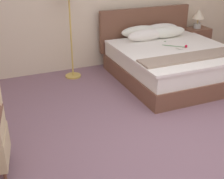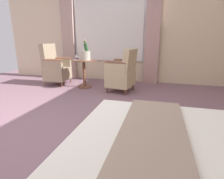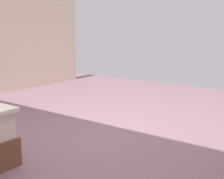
{
  "view_description": "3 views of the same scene",
  "coord_description": "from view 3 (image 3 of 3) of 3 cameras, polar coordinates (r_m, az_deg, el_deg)",
  "views": [
    {
      "loc": [
        -1.91,
        -2.36,
        2.18
      ],
      "look_at": [
        -0.6,
        0.72,
        0.62
      ],
      "focal_mm": 50.0,
      "sensor_mm": 36.0,
      "label": 1
    },
    {
      "loc": [
        1.55,
        1.4,
        1.09
      ],
      "look_at": [
        -0.32,
        0.89,
        0.55
      ],
      "focal_mm": 28.0,
      "sensor_mm": 36.0,
      "label": 2
    },
    {
      "loc": [
        -2.24,
        2.71,
        1.32
      ],
      "look_at": [
        -0.74,
        0.67,
        0.81
      ],
      "focal_mm": 50.0,
      "sensor_mm": 36.0,
      "label": 3
    }
  ],
  "objects": [
    {
      "name": "ground_plane",
      "position": [
        3.76,
        -3.04,
        -9.27
      ],
      "size": [
        7.97,
        7.97,
        0.0
      ],
      "primitive_type": "plane",
      "color": "slate"
    }
  ]
}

